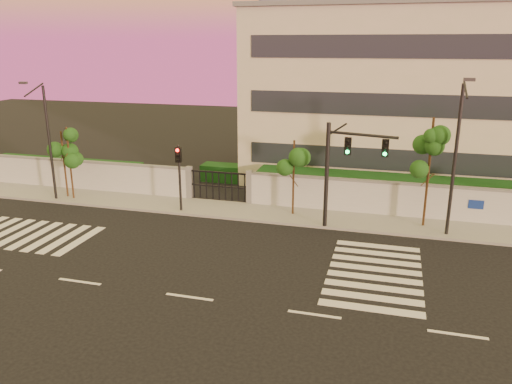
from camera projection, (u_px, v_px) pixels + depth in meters
ground at (190, 297)px, 19.81m from camera, size 120.00×120.00×0.00m
sidewalk at (259, 213)px, 29.49m from camera, size 60.00×3.00×0.15m
perimeter_wall at (267, 190)px, 30.56m from camera, size 60.00×0.36×2.20m
hedge_row at (293, 183)px, 32.89m from camera, size 41.00×4.25×1.80m
institutional_building at (420, 94)px, 36.05m from camera, size 24.40×12.40×12.25m
road_markings at (189, 255)px, 23.69m from camera, size 57.00×7.62×0.02m
street_tree_b at (63, 149)px, 31.54m from camera, size 1.45×1.16×4.40m
street_tree_c at (69, 147)px, 31.11m from camera, size 1.45×1.16×4.72m
street_tree_d at (294, 161)px, 28.21m from camera, size 1.44×1.14×4.47m
street_tree_e at (431, 148)px, 26.02m from camera, size 1.63×1.30×6.04m
traffic_signal_main at (341, 164)px, 25.96m from camera, size 3.62×1.03×5.79m
traffic_signal_secondary at (179, 170)px, 28.98m from camera, size 0.32×0.32×4.07m
streetlight_west at (47, 138)px, 30.66m from camera, size 0.45×1.83×7.59m
streetlight_east at (456, 154)px, 24.62m from camera, size 0.49×1.98×8.21m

